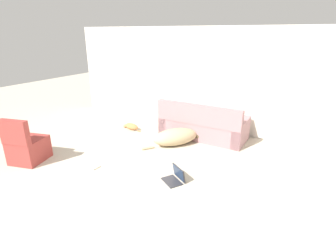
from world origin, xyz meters
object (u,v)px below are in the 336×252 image
at_px(laptop_open, 176,176).
at_px(cat, 131,126).
at_px(book_cream, 93,167).
at_px(dog, 178,137).
at_px(couch, 202,126).
at_px(side_chair, 27,147).

bearing_deg(laptop_open, cat, 175.36).
xyz_separation_m(cat, book_cream, (0.62, -1.97, -0.07)).
bearing_deg(book_cream, dog, 63.40).
relative_size(couch, cat, 3.40).
xyz_separation_m(couch, cat, (-1.79, -0.43, -0.20)).
distance_m(dog, laptop_open, 1.55).
relative_size(cat, laptop_open, 1.30).
relative_size(laptop_open, side_chair, 0.50).
xyz_separation_m(couch, dog, (-0.30, -0.66, -0.10)).
height_order(cat, laptop_open, laptop_open).
height_order(couch, book_cream, couch).
bearing_deg(side_chair, book_cream, -176.48).
bearing_deg(dog, side_chair, 173.50).
bearing_deg(side_chair, couch, -146.31).
distance_m(cat, laptop_open, 2.71).
relative_size(couch, laptop_open, 4.43).
bearing_deg(couch, laptop_open, 100.61).
height_order(couch, side_chair, side_chair).
bearing_deg(dog, cat, 119.20).
distance_m(cat, book_cream, 2.07).
bearing_deg(cat, side_chair, 81.10).
distance_m(couch, cat, 1.85).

